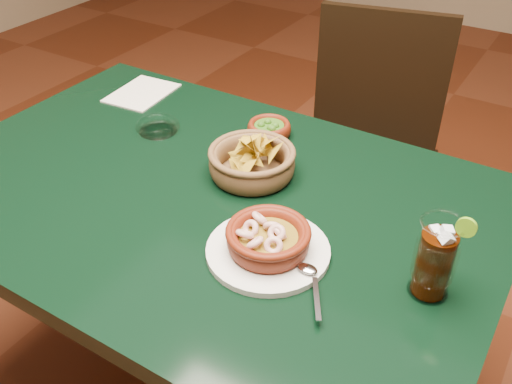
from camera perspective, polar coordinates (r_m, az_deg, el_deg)
The scene contains 8 objects.
dining_table at distance 1.24m, azimuth -5.03°, elevation -3.52°, with size 1.20×0.80×0.75m.
dining_chair at distance 1.80m, azimuth 11.04°, elevation 3.89°, with size 0.50×0.50×0.91m.
shrimp_plate at distance 1.00m, azimuth 1.22°, elevation -4.96°, with size 0.27×0.22×0.07m.
chip_basket at distance 1.20m, azimuth -0.41°, elevation 3.05°, with size 0.22×0.22×0.13m.
guacamole_ramekin at distance 1.35m, azimuth 1.32°, elevation 6.32°, with size 0.12×0.12×0.04m.
cola_drink at distance 0.95m, azimuth 17.48°, elevation -6.40°, with size 0.14×0.14×0.17m.
glass_ashtray at distance 1.39m, azimuth -9.80°, elevation 6.44°, with size 0.11×0.11×0.03m.
paper_menu at distance 1.59m, azimuth -11.34°, elevation 9.69°, with size 0.15×0.19×0.00m.
Camera 1 is at (0.60, -0.76, 1.43)m, focal length 40.00 mm.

